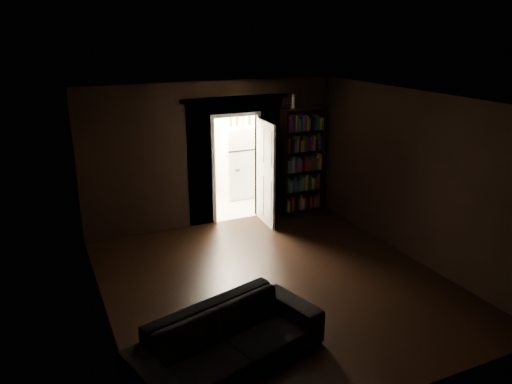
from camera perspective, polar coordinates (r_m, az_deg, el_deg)
ground at (r=7.80m, az=2.28°, el=-10.32°), size 5.50×5.50×0.00m
room_walls at (r=8.07m, az=-1.08°, el=3.59°), size 5.02×5.61×2.84m
kitchen_alcove at (r=10.89m, az=-4.55°, el=4.87°), size 2.20×1.80×2.60m
sofa at (r=5.91m, az=-3.23°, el=-15.63°), size 2.48×1.56×0.88m
bookshelf at (r=10.37m, az=5.27°, el=3.53°), size 0.95×0.57×2.20m
refrigerator at (r=11.42m, az=-2.10°, el=3.55°), size 0.91×0.88×1.65m
door at (r=9.71m, az=1.13°, el=2.12°), size 0.11×0.85×2.05m
figurine at (r=10.09m, az=4.27°, el=10.30°), size 0.12×0.12×0.27m
bottles at (r=11.20m, az=-1.82°, el=8.29°), size 0.63×0.35×0.27m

